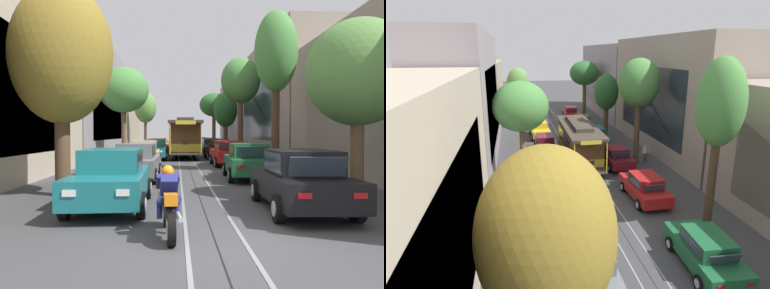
# 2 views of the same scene
# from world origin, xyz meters

# --- Properties ---
(ground_plane) EXTENTS (160.00, 160.00, 0.00)m
(ground_plane) POSITION_xyz_m (0.00, 22.60, 0.00)
(ground_plane) COLOR #424244
(trolley_track_rails) EXTENTS (1.14, 64.51, 0.01)m
(trolley_track_rails) POSITION_xyz_m (0.00, 26.26, 0.00)
(trolley_track_rails) COLOR gray
(trolley_track_rails) RESTS_ON ground
(building_facade_left) EXTENTS (5.78, 56.21, 10.03)m
(building_facade_left) POSITION_xyz_m (-9.20, 25.68, 4.22)
(building_facade_left) COLOR #BCAD93
(building_facade_left) RESTS_ON ground
(building_facade_right) EXTENTS (5.48, 56.21, 9.93)m
(building_facade_right) POSITION_xyz_m (9.03, 27.44, 4.54)
(building_facade_right) COLOR gray
(building_facade_right) RESTS_ON ground
(parked_car_grey_second_left) EXTENTS (2.04, 4.38, 1.58)m
(parked_car_grey_second_left) POSITION_xyz_m (-2.44, 9.40, 0.80)
(parked_car_grey_second_left) COLOR slate
(parked_car_grey_second_left) RESTS_ON ground
(parked_car_beige_mid_left) EXTENTS (2.10, 4.40, 1.58)m
(parked_car_beige_mid_left) POSITION_xyz_m (-2.68, 16.03, 0.80)
(parked_car_beige_mid_left) COLOR #C1B28E
(parked_car_beige_mid_left) RESTS_ON ground
(parked_car_teal_fourth_left) EXTENTS (2.06, 4.39, 1.58)m
(parked_car_teal_fourth_left) POSITION_xyz_m (-2.44, 21.77, 0.80)
(parked_car_teal_fourth_left) COLOR #196B70
(parked_car_teal_fourth_left) RESTS_ON ground
(parked_car_maroon_fifth_left) EXTENTS (2.13, 4.42, 1.58)m
(parked_car_maroon_fifth_left) POSITION_xyz_m (-2.48, 27.05, 0.80)
(parked_car_maroon_fifth_left) COLOR maroon
(parked_car_maroon_fifth_left) RESTS_ON ground
(parked_car_yellow_sixth_left) EXTENTS (2.13, 4.42, 1.58)m
(parked_car_yellow_sixth_left) POSITION_xyz_m (-2.51, 32.86, 0.80)
(parked_car_yellow_sixth_left) COLOR gold
(parked_car_yellow_sixth_left) RESTS_ON ground
(parked_car_green_second_right) EXTENTS (2.15, 4.42, 1.58)m
(parked_car_green_second_right) POSITION_xyz_m (2.43, 9.58, 0.80)
(parked_car_green_second_right) COLOR #1E6038
(parked_car_green_second_right) RESTS_ON ground
(parked_car_red_mid_right) EXTENTS (2.05, 4.38, 1.58)m
(parked_car_red_mid_right) POSITION_xyz_m (2.50, 16.30, 0.80)
(parked_car_red_mid_right) COLOR red
(parked_car_red_mid_right) RESTS_ON ground
(parked_car_maroon_fourth_right) EXTENTS (2.12, 4.41, 1.58)m
(parked_car_maroon_fourth_right) POSITION_xyz_m (2.59, 22.53, 0.80)
(parked_car_maroon_fourth_right) COLOR maroon
(parked_car_maroon_fourth_right) RESTS_ON ground
(parked_car_teal_fifth_right) EXTENTS (2.12, 4.41, 1.58)m
(parked_car_teal_fifth_right) POSITION_xyz_m (2.64, 29.38, 0.80)
(parked_car_teal_fifth_right) COLOR #196B70
(parked_car_teal_fifth_right) RESTS_ON ground
(parked_car_brown_sixth_right) EXTENTS (2.14, 4.42, 1.58)m
(parked_car_brown_sixth_right) POSITION_xyz_m (2.64, 35.74, 0.80)
(parked_car_brown_sixth_right) COLOR brown
(parked_car_brown_sixth_right) RESTS_ON ground
(parked_car_red_far_right) EXTENTS (2.11, 4.41, 1.58)m
(parked_car_red_far_right) POSITION_xyz_m (2.40, 42.29, 0.80)
(parked_car_red_far_right) COLOR red
(parked_car_red_far_right) RESTS_ON ground
(street_tree_kerb_left_near) EXTENTS (3.26, 2.83, 6.77)m
(street_tree_kerb_left_near) POSITION_xyz_m (-4.38, 5.58, 4.49)
(street_tree_kerb_left_near) COLOR brown
(street_tree_kerb_left_near) RESTS_ON ground
(street_tree_kerb_left_second) EXTENTS (3.66, 3.29, 6.87)m
(street_tree_kerb_left_second) POSITION_xyz_m (-4.57, 20.57, 5.18)
(street_tree_kerb_left_second) COLOR brown
(street_tree_kerb_left_second) RESTS_ON ground
(street_tree_kerb_left_mid) EXTENTS (2.62, 2.46, 6.95)m
(street_tree_kerb_left_mid) POSITION_xyz_m (-4.42, 37.20, 5.09)
(street_tree_kerb_left_mid) COLOR #4C3826
(street_tree_kerb_left_mid) RESTS_ON ground
(street_tree_kerb_right_second) EXTENTS (2.25, 2.37, 8.49)m
(street_tree_kerb_right_second) POSITION_xyz_m (4.53, 12.78, 6.22)
(street_tree_kerb_right_second) COLOR #4C3826
(street_tree_kerb_right_second) RESTS_ON ground
(street_tree_kerb_right_mid) EXTENTS (3.18, 3.08, 8.22)m
(street_tree_kerb_right_mid) POSITION_xyz_m (4.50, 23.18, 6.26)
(street_tree_kerb_right_mid) COLOR brown
(street_tree_kerb_right_mid) RESTS_ON ground
(street_tree_kerb_right_fourth) EXTENTS (2.55, 2.32, 6.47)m
(street_tree_kerb_right_fourth) POSITION_xyz_m (4.52, 32.36, 4.49)
(street_tree_kerb_right_fourth) COLOR brown
(street_tree_kerb_right_fourth) RESTS_ON ground
(street_tree_kerb_right_far) EXTENTS (3.91, 3.99, 7.51)m
(street_tree_kerb_right_far) POSITION_xyz_m (4.32, 42.49, 5.85)
(street_tree_kerb_right_far) COLOR brown
(street_tree_kerb_right_far) RESTS_ON ground
(cable_car_trolley) EXTENTS (2.69, 9.16, 3.28)m
(cable_car_trolley) POSITION_xyz_m (-0.00, 24.36, 1.66)
(cable_car_trolley) COLOR brown
(cable_car_trolley) RESTS_ON ground
(pedestrian_on_left_pavement) EXTENTS (0.55, 0.42, 1.58)m
(pedestrian_on_left_pavement) POSITION_xyz_m (5.20, 22.85, 0.89)
(pedestrian_on_left_pavement) COLOR #4C4233
(pedestrian_on_left_pavement) RESTS_ON ground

